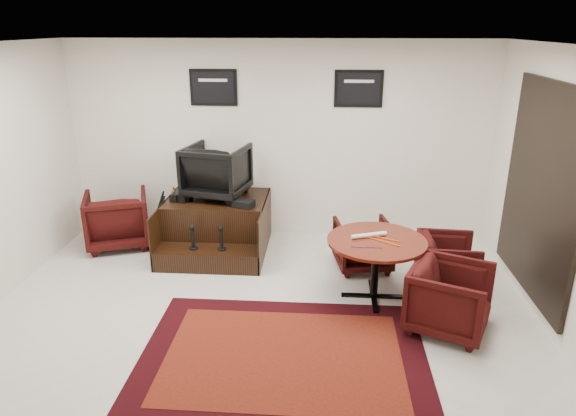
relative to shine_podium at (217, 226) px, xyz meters
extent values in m
plane|color=beige|center=(0.81, -1.86, -0.33)|extent=(6.00, 6.00, 0.00)
cube|color=silver|center=(0.81, 0.64, 1.07)|extent=(6.00, 0.02, 2.80)
cube|color=silver|center=(0.81, -4.36, 1.07)|extent=(6.00, 0.02, 2.80)
cube|color=silver|center=(3.81, -1.86, 1.07)|extent=(0.02, 5.00, 2.80)
cube|color=white|center=(0.81, -1.86, 2.47)|extent=(6.00, 5.00, 0.02)
cube|color=black|center=(3.78, -1.16, 0.97)|extent=(0.05, 1.90, 2.30)
cube|color=black|center=(3.77, -1.16, 0.97)|extent=(0.02, 1.72, 2.12)
cube|color=black|center=(3.77, -1.16, 0.97)|extent=(0.03, 0.05, 2.12)
cube|color=black|center=(-0.09, 0.62, 1.82)|extent=(0.66, 0.03, 0.50)
cube|color=black|center=(-0.09, 0.60, 1.82)|extent=(0.58, 0.01, 0.42)
cube|color=silver|center=(-0.09, 0.60, 1.92)|extent=(0.40, 0.00, 0.04)
cube|color=black|center=(1.91, 0.62, 1.82)|extent=(0.66, 0.03, 0.50)
cube|color=black|center=(1.91, 0.60, 1.82)|extent=(0.58, 0.01, 0.42)
cube|color=silver|center=(1.91, 0.60, 1.92)|extent=(0.40, 0.00, 0.04)
cube|color=black|center=(1.12, -2.46, -0.33)|extent=(2.72, 2.04, 0.01)
cube|color=#53110B|center=(1.12, -2.46, -0.32)|extent=(2.23, 1.55, 0.01)
cube|color=black|center=(0.00, 0.09, 0.03)|extent=(1.38, 1.02, 0.71)
cube|color=black|center=(0.00, -0.62, -0.20)|extent=(1.38, 0.41, 0.26)
cube|color=black|center=(-0.68, -0.11, 0.03)|extent=(0.02, 1.43, 0.71)
cube|color=black|center=(0.68, -0.11, 0.03)|extent=(0.02, 1.43, 0.71)
cylinder|color=black|center=(-0.18, -0.62, -0.06)|extent=(0.11, 0.11, 0.02)
cylinder|color=black|center=(-0.18, -0.62, 0.07)|extent=(0.04, 0.04, 0.24)
sphere|color=black|center=(-0.18, -0.62, 0.22)|extent=(0.07, 0.07, 0.07)
cylinder|color=black|center=(0.18, -0.62, -0.06)|extent=(0.11, 0.11, 0.02)
cylinder|color=black|center=(0.18, -0.62, 0.07)|extent=(0.04, 0.04, 0.24)
sphere|color=black|center=(0.18, -0.62, 0.22)|extent=(0.07, 0.07, 0.07)
imported|color=black|center=(0.00, 0.14, 0.79)|extent=(0.92, 0.88, 0.81)
cube|color=black|center=(-0.53, -0.02, 0.44)|extent=(0.14, 0.29, 0.10)
cube|color=black|center=(-0.41, -0.03, 0.44)|extent=(0.14, 0.29, 0.10)
cube|color=black|center=(0.42, -0.25, 0.43)|extent=(0.31, 0.26, 0.09)
imported|color=black|center=(-1.42, 0.01, 0.10)|extent=(1.04, 1.01, 0.85)
cylinder|color=#46170A|center=(2.07, -1.25, 0.38)|extent=(1.11, 1.11, 0.03)
cylinder|color=black|center=(2.07, -1.25, 0.04)|extent=(0.09, 0.09, 0.65)
cube|color=black|center=(2.07, -1.25, -0.31)|extent=(0.74, 0.06, 0.03)
cube|color=black|center=(2.07, -1.25, -0.31)|extent=(0.06, 0.74, 0.03)
imported|color=black|center=(1.99, -0.46, 0.01)|extent=(0.77, 0.74, 0.69)
imported|color=black|center=(2.96, -0.90, 0.02)|extent=(0.67, 0.71, 0.69)
imported|color=black|center=(2.77, -1.85, 0.06)|extent=(0.95, 0.98, 0.78)
cylinder|color=silver|center=(1.99, -1.18, 0.42)|extent=(0.41, 0.19, 0.05)
cylinder|color=#D34C0B|center=(2.12, -1.30, 0.40)|extent=(0.38, 0.27, 0.01)
cylinder|color=#D34C0B|center=(2.12, -1.20, 0.40)|extent=(0.41, 0.21, 0.01)
cylinder|color=#4C1933|center=(1.82, -1.47, 0.40)|extent=(0.10, 0.03, 0.01)
cylinder|color=#4C1933|center=(1.88, -1.47, 0.40)|extent=(0.10, 0.03, 0.01)
cylinder|color=#4C1933|center=(1.94, -1.47, 0.40)|extent=(0.10, 0.03, 0.01)
cylinder|color=#4C1933|center=(2.00, -1.47, 0.40)|extent=(0.10, 0.03, 0.01)
cylinder|color=#4C1933|center=(2.06, -1.47, 0.40)|extent=(0.10, 0.03, 0.01)
camera|label=1|loc=(1.46, -6.54, 2.65)|focal=32.00mm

